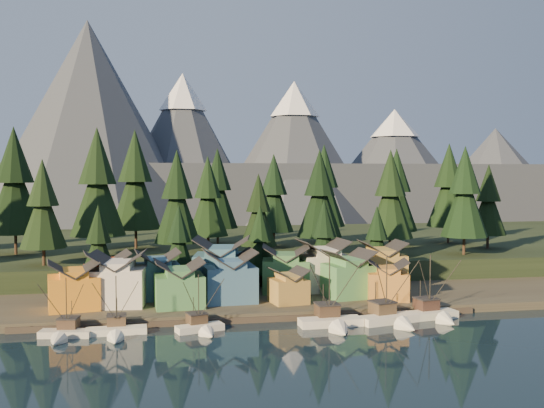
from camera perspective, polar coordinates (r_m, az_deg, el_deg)
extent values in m
plane|color=black|center=(90.81, -0.11, -13.31)|extent=(500.00, 500.00, 0.00)
cube|color=#363127|center=(129.14, -3.35, -8.14)|extent=(400.00, 50.00, 1.50)
cube|color=black|center=(177.92, -5.36, -4.41)|extent=(420.00, 100.00, 6.00)
cube|color=#423A2F|center=(106.43, -1.74, -10.63)|extent=(80.00, 4.00, 1.00)
cube|color=#474C5B|center=(326.38, -7.73, 0.94)|extent=(560.00, 160.00, 30.00)
cone|color=#474C5B|center=(268.19, -16.86, 6.88)|extent=(100.00, 100.00, 90.00)
cone|color=#474C5B|center=(284.26, -8.36, 4.91)|extent=(80.00, 80.00, 72.00)
cone|color=white|center=(286.61, -8.40, 10.38)|extent=(22.40, 22.40, 17.28)
cone|color=#474C5B|center=(278.69, 2.10, 4.57)|extent=(84.00, 84.00, 68.00)
cone|color=white|center=(280.70, 2.11, 9.84)|extent=(23.52, 23.52, 16.32)
cone|color=#474C5B|center=(310.26, 11.42, 3.40)|extent=(92.00, 92.00, 58.00)
cone|color=white|center=(311.32, 11.46, 7.46)|extent=(25.76, 25.76, 13.92)
cone|color=#474C5B|center=(344.10, 20.23, 2.55)|extent=(88.00, 88.00, 50.00)
cube|color=beige|center=(101.31, -18.84, -11.57)|extent=(8.27, 4.02, 1.45)
cone|color=beige|center=(97.32, -19.65, -12.17)|extent=(3.14, 3.13, 2.72)
cube|color=black|center=(101.45, -18.83, -11.87)|extent=(8.47, 4.09, 0.32)
cube|color=#453224|center=(102.32, -18.60, -10.61)|extent=(3.32, 3.17, 1.63)
cube|color=#2B2929|center=(102.12, -18.60, -10.12)|extent=(3.53, 3.38, 0.18)
cylinder|color=black|center=(100.71, -18.80, -8.87)|extent=(0.16, 0.16, 8.17)
cylinder|color=black|center=(103.57, -18.33, -9.73)|extent=(0.13, 0.13, 3.99)
cube|color=white|center=(100.78, -14.44, -11.58)|extent=(9.53, 3.07, 1.45)
cone|color=white|center=(95.77, -14.54, -12.35)|extent=(2.84, 3.32, 2.72)
cube|color=black|center=(100.91, -14.43, -11.88)|extent=(9.76, 3.12, 0.32)
cube|color=brown|center=(102.12, -14.41, -10.58)|extent=(3.00, 2.83, 1.63)
cube|color=#2B2929|center=(101.92, -14.42, -10.08)|extent=(3.19, 3.02, 0.18)
cylinder|color=black|center=(100.28, -14.46, -8.86)|extent=(0.16, 0.16, 8.17)
cylinder|color=black|center=(103.75, -14.39, -9.65)|extent=(0.13, 0.13, 3.99)
cube|color=silver|center=(100.11, -6.81, -11.61)|extent=(8.07, 4.77, 1.45)
cone|color=silver|center=(96.33, -5.93, -12.18)|extent=(3.34, 3.26, 2.71)
cube|color=black|center=(100.25, -6.81, -11.91)|extent=(8.26, 4.87, 0.32)
cube|color=#473626|center=(101.05, -7.09, -10.66)|extent=(3.55, 3.43, 1.63)
cube|color=#2B2929|center=(100.84, -7.10, -10.16)|extent=(3.77, 3.65, 0.18)
cylinder|color=black|center=(99.47, -6.92, -8.90)|extent=(0.16, 0.16, 8.14)
cylinder|color=black|center=(102.21, -7.41, -9.78)|extent=(0.13, 0.13, 3.98)
cube|color=silver|center=(103.19, 5.53, -11.12)|extent=(10.62, 3.76, 1.82)
cone|color=silver|center=(97.89, 6.59, -11.90)|extent=(3.53, 3.70, 3.42)
cube|color=black|center=(103.36, 5.53, -11.49)|extent=(10.88, 3.83, 0.40)
cube|color=#443124|center=(104.57, 5.20, -9.94)|extent=(3.76, 3.54, 2.05)
cube|color=#2B2929|center=(104.32, 5.21, -9.33)|extent=(3.99, 3.77, 0.23)
cylinder|color=black|center=(102.52, 5.43, -7.80)|extent=(0.21, 0.21, 10.25)
cylinder|color=black|center=(106.27, 4.85, -8.86)|extent=(0.16, 0.16, 5.01)
cube|color=white|center=(106.57, 10.90, -10.71)|extent=(10.60, 5.68, 1.82)
cone|color=white|center=(102.22, 12.71, -11.31)|extent=(4.13, 4.15, 3.42)
cube|color=black|center=(106.73, 10.90, -11.07)|extent=(10.86, 5.79, 0.40)
cube|color=brown|center=(107.66, 10.34, -9.61)|extent=(4.34, 4.18, 2.05)
cube|color=#2B2929|center=(107.42, 10.34, -9.01)|extent=(4.62, 4.45, 0.23)
cylinder|color=black|center=(105.84, 10.74, -7.50)|extent=(0.21, 0.21, 10.25)
cylinder|color=black|center=(109.02, 9.72, -8.59)|extent=(0.16, 0.16, 5.01)
cube|color=silver|center=(111.54, 14.79, -10.15)|extent=(9.47, 4.70, 1.76)
cone|color=silver|center=(107.59, 16.31, -10.65)|extent=(3.76, 3.58, 3.31)
cube|color=black|center=(111.69, 14.78, -10.48)|extent=(9.70, 4.79, 0.39)
cube|color=#412A22|center=(112.52, 14.31, -9.15)|extent=(4.01, 3.82, 1.98)
cube|color=#2B2929|center=(112.30, 14.32, -8.60)|extent=(4.26, 4.08, 0.22)
cylinder|color=black|center=(110.86, 14.66, -7.18)|extent=(0.20, 0.20, 9.92)
cylinder|color=black|center=(113.75, 13.79, -8.22)|extent=(0.15, 0.15, 4.85)
cube|color=orange|center=(113.26, -18.15, -7.92)|extent=(9.73, 8.88, 5.85)
cube|color=orange|center=(112.67, -18.18, -6.16)|extent=(5.93, 8.03, 1.20)
cube|color=beige|center=(113.98, -14.24, -7.56)|extent=(10.15, 9.21, 6.79)
cube|color=beige|center=(113.33, -14.27, -5.55)|extent=(5.92, 8.64, 1.32)
cube|color=#46814B|center=(111.10, -8.73, -8.06)|extent=(9.07, 8.55, 5.69)
cube|color=#46814B|center=(110.51, -8.74, -6.31)|extent=(5.23, 8.12, 1.20)
cube|color=#365E81|center=(114.38, -4.01, -7.48)|extent=(9.82, 8.78, 6.63)
cube|color=#365E81|center=(113.75, -4.02, -5.52)|extent=(5.59, 8.38, 1.32)
cube|color=#AA823C|center=(113.00, 1.55, -8.17)|extent=(7.13, 7.13, 4.44)
cube|color=#AA823C|center=(112.53, 1.56, -6.85)|extent=(4.35, 6.56, 0.87)
cube|color=#49874E|center=(118.83, 7.20, -7.17)|extent=(9.76, 8.64, 6.38)
cube|color=#49874E|center=(118.24, 7.21, -5.37)|extent=(5.90, 7.84, 1.22)
cube|color=#BB7930|center=(118.13, 10.79, -7.56)|extent=(8.89, 8.21, 5.16)
cube|color=#BB7930|center=(117.62, 10.80, -6.08)|extent=(5.58, 7.25, 1.05)
cube|color=#973417|center=(120.32, -15.22, -7.12)|extent=(9.47, 8.73, 6.42)
cube|color=#973417|center=(119.73, -15.24, -5.33)|extent=(5.79, 7.90, 1.16)
cube|color=#325B77|center=(118.97, -10.71, -7.13)|extent=(8.87, 8.42, 6.60)
cube|color=#325B77|center=(118.38, -10.72, -5.29)|extent=(5.22, 7.89, 1.14)
cube|color=#335F79|center=(120.74, -4.73, -6.61)|extent=(12.16, 10.88, 8.00)
cube|color=#335F79|center=(120.06, -4.74, -4.38)|extent=(7.41, 9.82, 1.50)
cube|color=#3F7542|center=(123.00, 1.29, -6.78)|extent=(10.52, 9.22, 6.54)
cube|color=#3F7542|center=(122.42, 1.30, -4.97)|extent=(6.40, 8.29, 1.30)
cube|color=beige|center=(125.55, 4.81, -6.41)|extent=(9.93, 8.96, 7.32)
cube|color=beige|center=(124.94, 4.82, -4.46)|extent=(5.69, 8.51, 1.32)
cube|color=#AE893D|center=(129.73, 10.32, -6.22)|extent=(9.08, 8.57, 7.01)
cube|color=#AE893D|center=(129.16, 10.34, -4.42)|extent=(5.19, 8.19, 1.21)
cylinder|color=#332319|center=(158.46, -22.97, -3.42)|extent=(0.70, 0.70, 5.41)
cone|color=black|center=(157.68, -23.05, 0.82)|extent=(13.23, 13.23, 18.64)
cone|color=black|center=(157.69, -23.12, 4.32)|extent=(9.02, 9.02, 13.53)
cylinder|color=#332319|center=(137.10, -20.68, -4.61)|extent=(0.70, 0.70, 3.96)
cone|color=black|center=(136.29, -20.74, -1.03)|extent=(9.68, 9.68, 13.64)
cone|color=black|center=(136.03, -20.79, 1.93)|extent=(6.60, 6.60, 9.90)
cylinder|color=#332319|center=(147.46, -16.02, -3.77)|extent=(0.70, 0.70, 5.32)
cone|color=black|center=(146.62, -16.08, 0.71)|extent=(13.00, 13.00, 18.32)
cone|color=black|center=(146.61, -16.13, 4.41)|extent=(8.87, 8.87, 13.30)
cylinder|color=#332319|center=(161.80, -12.69, -3.14)|extent=(0.70, 0.70, 5.44)
cone|color=black|center=(161.03, -12.73, 1.03)|extent=(13.29, 13.29, 18.72)
cone|color=black|center=(161.04, -12.77, 4.47)|extent=(9.06, 9.06, 13.59)
cylinder|color=#332319|center=(136.94, -8.88, -4.39)|extent=(0.70, 0.70, 4.35)
cone|color=black|center=(136.10, -8.91, -0.45)|extent=(10.64, 10.64, 14.99)
cone|color=black|center=(135.89, -8.94, 2.81)|extent=(7.26, 7.26, 10.88)
cylinder|color=#332319|center=(152.25, -6.03, -3.69)|extent=(0.70, 0.70, 4.20)
cone|color=black|center=(151.51, -6.05, -0.27)|extent=(10.26, 10.26, 14.46)
cone|color=black|center=(151.30, -6.06, 2.55)|extent=(6.99, 6.99, 10.49)
cylinder|color=#332319|center=(136.71, -1.27, -4.57)|extent=(0.70, 0.70, 3.42)
cone|color=black|center=(135.96, -1.28, -1.47)|extent=(8.36, 8.36, 11.78)
cone|color=black|center=(135.65, -1.28, 1.09)|extent=(5.70, 5.70, 8.55)
cylinder|color=#332319|center=(161.51, 0.17, -3.28)|extent=(0.70, 0.70, 4.36)
cone|color=black|center=(160.79, 0.17, 0.07)|extent=(10.65, 10.65, 15.00)
cone|color=black|center=(160.62, 0.17, 2.83)|extent=(7.26, 7.26, 10.89)
cylinder|color=#332319|center=(146.78, 4.48, -3.87)|extent=(0.70, 0.70, 4.44)
cone|color=black|center=(145.99, 4.49, -0.12)|extent=(10.86, 10.86, 15.30)
cone|color=black|center=(145.81, 4.50, 2.98)|extent=(7.40, 7.40, 11.11)
cylinder|color=#332319|center=(172.84, 4.90, -2.80)|extent=(0.70, 0.70, 4.88)
cone|color=black|center=(172.14, 4.91, 0.70)|extent=(11.93, 11.93, 16.81)
cone|color=black|center=(172.05, 4.92, 3.59)|extent=(8.13, 8.13, 12.20)
cylinder|color=#332319|center=(147.06, 11.03, -3.91)|extent=(0.70, 0.70, 4.43)
cone|color=black|center=(146.27, 11.07, -0.17)|extent=(10.83, 10.83, 15.26)
cone|color=black|center=(146.09, 11.09, 2.92)|extent=(7.38, 7.38, 11.07)
cylinder|color=#332319|center=(164.77, 11.58, -3.17)|extent=(0.70, 0.70, 4.60)
cone|color=black|center=(164.06, 11.61, 0.29)|extent=(11.24, 11.24, 15.84)
cone|color=black|center=(163.92, 11.64, 3.15)|extent=(7.66, 7.66, 11.50)
cylinder|color=#332319|center=(152.78, 17.61, -3.71)|extent=(0.70, 0.70, 4.59)
cone|color=black|center=(152.01, 17.67, 0.02)|extent=(11.22, 11.22, 15.82)
cone|color=black|center=(151.86, 17.71, 3.10)|extent=(7.65, 7.65, 11.48)
cylinder|color=#332319|center=(177.62, 16.24, -2.75)|extent=(0.70, 0.70, 4.93)
cone|color=black|center=(176.94, 16.29, 0.70)|extent=(12.05, 12.05, 16.98)
cone|color=black|center=(176.86, 16.33, 3.54)|extent=(8.22, 8.22, 12.33)
cylinder|color=#332319|center=(169.41, -5.13, -2.95)|extent=(0.70, 0.70, 4.67)
cone|color=black|center=(168.71, -5.14, 0.47)|extent=(11.42, 11.42, 16.09)
cone|color=black|center=(168.59, -5.15, 3.29)|extent=(7.79, 7.79, 11.68)
cylinder|color=#332319|center=(167.32, 19.63, -3.31)|extent=(0.70, 0.70, 3.86)
cone|color=black|center=(166.67, 19.67, -0.45)|extent=(9.44, 9.44, 13.30)
cone|color=black|center=(166.45, 19.71, 1.91)|extent=(6.43, 6.43, 9.65)
cylinder|color=#332319|center=(128.35, -15.96, -7.26)|extent=(0.70, 0.70, 3.12)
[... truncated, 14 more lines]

